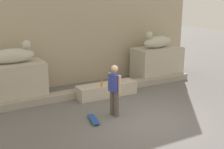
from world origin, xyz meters
TOP-DOWN VIEW (x-y plane):
  - ground_plane at (0.00, 0.00)m, footprint 40.00×40.00m
  - facade_wall at (0.00, 5.13)m, footprint 10.92×0.60m
  - pedestal_left at (-3.20, 3.82)m, footprint 2.19×1.21m
  - pedestal_right at (3.20, 3.82)m, footprint 2.19×1.21m
  - statue_reclining_left at (-3.16, 3.82)m, footprint 1.61×0.58m
  - statue_reclining_right at (3.16, 3.82)m, footprint 1.65×0.74m
  - ledge_block at (0.00, 2.74)m, footprint 2.36×0.66m
  - skater at (-0.71, 0.92)m, footprint 0.29×0.52m
  - skateboard at (-1.49, 0.84)m, footprint 0.36×0.82m
  - bottle_red at (0.28, 2.63)m, footprint 0.06×0.06m
  - bottle_brown at (0.50, 2.76)m, footprint 0.06×0.06m
  - bottle_orange at (-0.35, 2.49)m, footprint 0.07×0.07m
  - stair_step at (0.00, 3.20)m, footprint 8.58×0.50m

SIDE VIEW (x-z plane):
  - ground_plane at x=0.00m, z-range 0.00..0.00m
  - skateboard at x=-1.49m, z-range 0.02..0.10m
  - stair_step at x=0.00m, z-range 0.00..0.26m
  - ledge_block at x=0.00m, z-range 0.00..0.49m
  - bottle_orange at x=-0.35m, z-range 0.46..0.72m
  - bottle_red at x=0.28m, z-range 0.46..0.74m
  - bottle_brown at x=0.50m, z-range 0.46..0.76m
  - pedestal_left at x=-3.20m, z-range 0.00..1.43m
  - pedestal_right at x=3.20m, z-range 0.00..1.43m
  - skater at x=-0.71m, z-range 0.09..1.76m
  - statue_reclining_left at x=-3.16m, z-range 1.32..2.10m
  - statue_reclining_right at x=3.16m, z-range 1.32..2.10m
  - facade_wall at x=0.00m, z-range 0.00..5.75m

